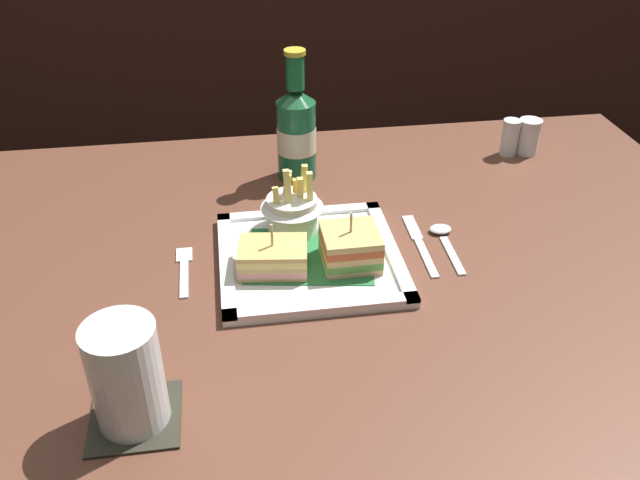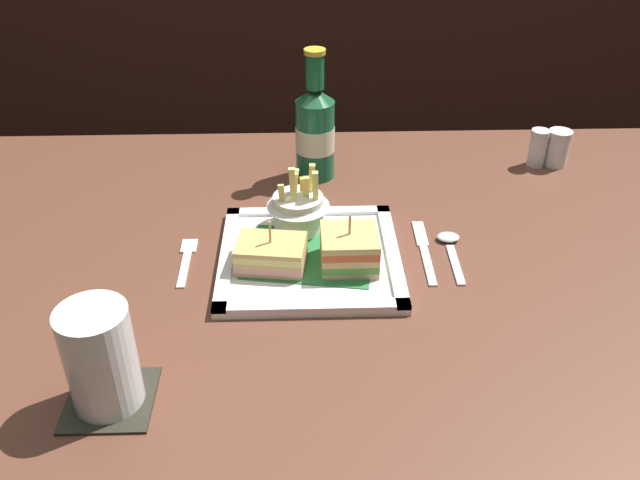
{
  "view_description": "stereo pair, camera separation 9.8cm",
  "coord_description": "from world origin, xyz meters",
  "px_view_note": "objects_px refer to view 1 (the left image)",
  "views": [
    {
      "loc": [
        -0.14,
        -0.81,
        1.35
      ],
      "look_at": [
        -0.01,
        0.0,
        0.81
      ],
      "focal_mm": 37.81,
      "sensor_mm": 36.0,
      "label": 1
    },
    {
      "loc": [
        -0.04,
        -0.82,
        1.35
      ],
      "look_at": [
        -0.01,
        0.0,
        0.81
      ],
      "focal_mm": 37.81,
      "sensor_mm": 36.0,
      "label": 2
    }
  ],
  "objects_px": {
    "dining_table": "(330,315)",
    "water_glass": "(127,381)",
    "fork": "(184,268)",
    "fries_cup": "(292,207)",
    "square_plate": "(310,258)",
    "salt_shaker": "(510,139)",
    "pepper_shaker": "(528,139)",
    "knife": "(419,242)",
    "beer_bottle": "(296,131)",
    "sandwich_half_right": "(350,247)",
    "spoon": "(444,236)",
    "sandwich_half_left": "(273,257)"
  },
  "relations": [
    {
      "from": "sandwich_half_left",
      "to": "pepper_shaker",
      "type": "xyz_separation_m",
      "value": [
        0.52,
        0.33,
        -0.0
      ]
    },
    {
      "from": "fork",
      "to": "salt_shaker",
      "type": "bearing_deg",
      "value": 25.5
    },
    {
      "from": "square_plate",
      "to": "beer_bottle",
      "type": "height_order",
      "value": "beer_bottle"
    },
    {
      "from": "fries_cup",
      "to": "fork",
      "type": "height_order",
      "value": "fries_cup"
    },
    {
      "from": "fork",
      "to": "square_plate",
      "type": "bearing_deg",
      "value": -2.68
    },
    {
      "from": "sandwich_half_right",
      "to": "spoon",
      "type": "distance_m",
      "value": 0.17
    },
    {
      "from": "knife",
      "to": "beer_bottle",
      "type": "bearing_deg",
      "value": 122.93
    },
    {
      "from": "fries_cup",
      "to": "salt_shaker",
      "type": "distance_m",
      "value": 0.5
    },
    {
      "from": "water_glass",
      "to": "pepper_shaker",
      "type": "bearing_deg",
      "value": 39.35
    },
    {
      "from": "water_glass",
      "to": "salt_shaker",
      "type": "xyz_separation_m",
      "value": [
        0.66,
        0.57,
        -0.03
      ]
    },
    {
      "from": "square_plate",
      "to": "sandwich_half_right",
      "type": "height_order",
      "value": "sandwich_half_right"
    },
    {
      "from": "sandwich_half_right",
      "to": "pepper_shaker",
      "type": "height_order",
      "value": "sandwich_half_right"
    },
    {
      "from": "knife",
      "to": "pepper_shaker",
      "type": "relative_size",
      "value": 2.49
    },
    {
      "from": "knife",
      "to": "spoon",
      "type": "distance_m",
      "value": 0.04
    },
    {
      "from": "beer_bottle",
      "to": "fries_cup",
      "type": "bearing_deg",
      "value": -99.01
    },
    {
      "from": "fork",
      "to": "fries_cup",
      "type": "bearing_deg",
      "value": 21.84
    },
    {
      "from": "water_glass",
      "to": "salt_shaker",
      "type": "height_order",
      "value": "water_glass"
    },
    {
      "from": "knife",
      "to": "pepper_shaker",
      "type": "bearing_deg",
      "value": 43.5
    },
    {
      "from": "beer_bottle",
      "to": "spoon",
      "type": "distance_m",
      "value": 0.33
    },
    {
      "from": "fries_cup",
      "to": "beer_bottle",
      "type": "xyz_separation_m",
      "value": [
        0.03,
        0.2,
        0.04
      ]
    },
    {
      "from": "square_plate",
      "to": "fries_cup",
      "type": "height_order",
      "value": "fries_cup"
    },
    {
      "from": "square_plate",
      "to": "salt_shaker",
      "type": "distance_m",
      "value": 0.53
    },
    {
      "from": "beer_bottle",
      "to": "fork",
      "type": "bearing_deg",
      "value": -127.11
    },
    {
      "from": "knife",
      "to": "square_plate",
      "type": "bearing_deg",
      "value": -171.89
    },
    {
      "from": "knife",
      "to": "salt_shaker",
      "type": "height_order",
      "value": "salt_shaker"
    },
    {
      "from": "fries_cup",
      "to": "salt_shaker",
      "type": "relative_size",
      "value": 1.57
    },
    {
      "from": "beer_bottle",
      "to": "knife",
      "type": "height_order",
      "value": "beer_bottle"
    },
    {
      "from": "fries_cup",
      "to": "beer_bottle",
      "type": "distance_m",
      "value": 0.2
    },
    {
      "from": "square_plate",
      "to": "sandwich_half_left",
      "type": "xyz_separation_m",
      "value": [
        -0.06,
        -0.03,
        0.02
      ]
    },
    {
      "from": "fries_cup",
      "to": "spoon",
      "type": "height_order",
      "value": "fries_cup"
    },
    {
      "from": "square_plate",
      "to": "water_glass",
      "type": "bearing_deg",
      "value": -130.59
    },
    {
      "from": "dining_table",
      "to": "water_glass",
      "type": "distance_m",
      "value": 0.41
    },
    {
      "from": "pepper_shaker",
      "to": "fork",
      "type": "bearing_deg",
      "value": -155.79
    },
    {
      "from": "knife",
      "to": "salt_shaker",
      "type": "xyz_separation_m",
      "value": [
        0.25,
        0.28,
        0.03
      ]
    },
    {
      "from": "water_glass",
      "to": "sandwich_half_right",
      "type": "bearing_deg",
      "value": 40.5
    },
    {
      "from": "dining_table",
      "to": "pepper_shaker",
      "type": "relative_size",
      "value": 19.67
    },
    {
      "from": "fries_cup",
      "to": "spoon",
      "type": "relative_size",
      "value": 0.84
    },
    {
      "from": "square_plate",
      "to": "spoon",
      "type": "relative_size",
      "value": 2.01
    },
    {
      "from": "fries_cup",
      "to": "salt_shaker",
      "type": "bearing_deg",
      "value": 26.84
    },
    {
      "from": "water_glass",
      "to": "dining_table",
      "type": "bearing_deg",
      "value": 45.01
    },
    {
      "from": "water_glass",
      "to": "square_plate",
      "type": "bearing_deg",
      "value": 49.41
    },
    {
      "from": "square_plate",
      "to": "fork",
      "type": "xyz_separation_m",
      "value": [
        -0.19,
        0.01,
        -0.0
      ]
    },
    {
      "from": "sandwich_half_right",
      "to": "beer_bottle",
      "type": "distance_m",
      "value": 0.31
    },
    {
      "from": "dining_table",
      "to": "fork",
      "type": "distance_m",
      "value": 0.24
    },
    {
      "from": "fork",
      "to": "pepper_shaker",
      "type": "height_order",
      "value": "pepper_shaker"
    },
    {
      "from": "sandwich_half_left",
      "to": "spoon",
      "type": "bearing_deg",
      "value": 11.63
    },
    {
      "from": "fork",
      "to": "pepper_shaker",
      "type": "relative_size",
      "value": 1.8
    },
    {
      "from": "fork",
      "to": "beer_bottle",
      "type": "bearing_deg",
      "value": 52.89
    },
    {
      "from": "fries_cup",
      "to": "salt_shaker",
      "type": "height_order",
      "value": "fries_cup"
    },
    {
      "from": "knife",
      "to": "water_glass",
      "type": "bearing_deg",
      "value": -143.95
    }
  ]
}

